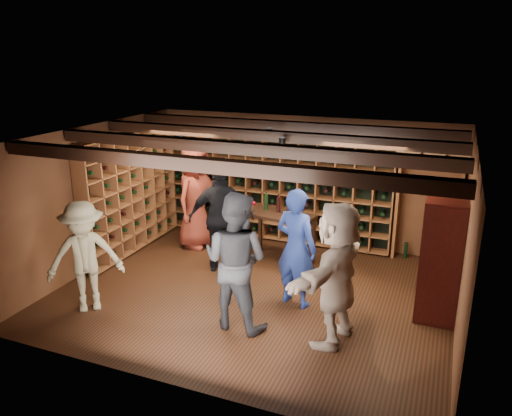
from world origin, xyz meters
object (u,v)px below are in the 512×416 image
at_px(man_blue_shirt, 296,248).
at_px(tasting_table, 279,219).
at_px(guest_red_floral, 196,197).
at_px(guest_beige, 336,274).
at_px(display_cabinet, 440,264).
at_px(man_grey_suit, 236,261).
at_px(guest_khaki, 85,257).
at_px(guest_woman_black, 221,218).

xyz_separation_m(man_blue_shirt, tasting_table, (-0.76, 1.40, -0.10)).
bearing_deg(guest_red_floral, guest_beige, -114.51).
xyz_separation_m(man_blue_shirt, guest_beige, (0.77, -0.76, 0.05)).
bearing_deg(display_cabinet, guest_red_floral, 164.75).
relative_size(guest_red_floral, guest_beige, 1.03).
height_order(guest_red_floral, guest_beige, guest_red_floral).
relative_size(man_grey_suit, guest_khaki, 1.16).
bearing_deg(man_blue_shirt, guest_khaki, 39.49).
bearing_deg(tasting_table, guest_woman_black, -128.50).
xyz_separation_m(display_cabinet, man_grey_suit, (-2.58, -1.20, 0.12)).
distance_m(display_cabinet, guest_khaki, 5.05).
bearing_deg(guest_khaki, tasting_table, 12.65).
relative_size(man_blue_shirt, guest_woman_black, 0.96).
bearing_deg(man_grey_suit, guest_woman_black, -53.37).
bearing_deg(guest_beige, guest_khaki, -70.26).
height_order(guest_red_floral, guest_woman_black, guest_red_floral).
distance_m(guest_khaki, guest_beige, 3.61).
relative_size(display_cabinet, guest_khaki, 1.05).
height_order(guest_woman_black, guest_beige, guest_beige).
bearing_deg(guest_red_floral, man_grey_suit, -131.12).
distance_m(guest_red_floral, guest_khaki, 2.85).
relative_size(man_grey_suit, tasting_table, 1.47).
relative_size(man_grey_suit, guest_red_floral, 0.98).
distance_m(man_blue_shirt, guest_beige, 1.09).
relative_size(display_cabinet, guest_beige, 0.91).
height_order(man_grey_suit, guest_beige, man_grey_suit).
height_order(display_cabinet, man_grey_suit, man_grey_suit).
relative_size(display_cabinet, tasting_table, 1.33).
height_order(display_cabinet, tasting_table, display_cabinet).
bearing_deg(display_cabinet, man_blue_shirt, -171.23).
relative_size(man_blue_shirt, guest_khaki, 1.09).
distance_m(man_blue_shirt, guest_khaki, 3.08).
bearing_deg(tasting_table, guest_khaki, -115.94).
bearing_deg(guest_khaki, guest_red_floral, 43.77).
bearing_deg(man_grey_suit, tasting_table, -80.44).
height_order(man_blue_shirt, guest_beige, guest_beige).
bearing_deg(man_grey_suit, guest_khaki, 15.54).
relative_size(guest_khaki, guest_beige, 0.87).
bearing_deg(guest_beige, guest_red_floral, -113.81).
relative_size(man_grey_suit, guest_woman_black, 1.02).
bearing_deg(tasting_table, guest_red_floral, -173.27).
xyz_separation_m(display_cabinet, man_blue_shirt, (-2.00, -0.31, 0.05)).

